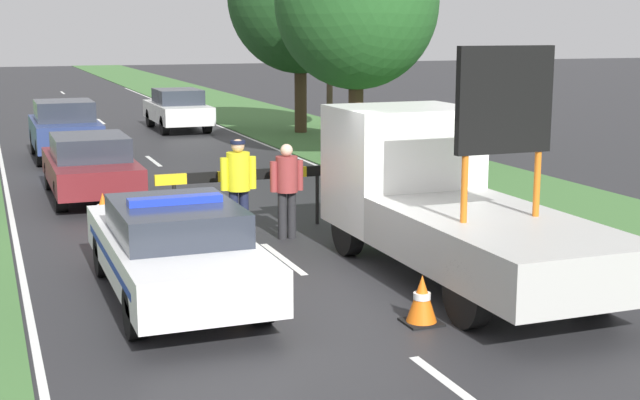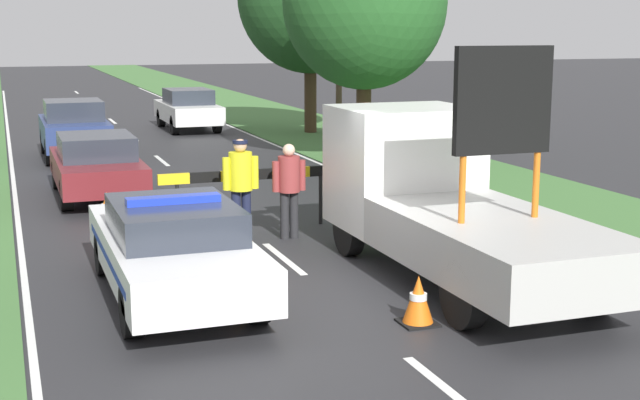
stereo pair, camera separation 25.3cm
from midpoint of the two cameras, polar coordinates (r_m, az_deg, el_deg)
The scene contains 17 objects.
ground_plane at distance 12.88m, azimuth -0.48°, elevation -5.64°, with size 160.00×160.00×0.00m, color #28282B.
lane_markings at distance 26.18m, azimuth -11.17°, elevation 2.68°, with size 8.11×61.45×0.01m.
grass_verge_right at distance 33.55m, azimuth -2.01°, elevation 4.68°, with size 4.68×120.00×0.03m.
police_car at distance 12.42m, azimuth -9.86°, elevation -3.03°, with size 1.82×4.86×1.45m.
work_truck at distance 13.65m, azimuth 7.26°, elevation 0.13°, with size 2.17×6.08×3.45m.
road_barrier at distance 16.42m, azimuth -5.09°, elevation 1.32°, with size 3.42×0.08×1.12m.
police_officer at distance 15.58m, azimuth -5.71°, elevation 1.25°, with size 0.64×0.41×1.79m.
pedestrian_civilian at distance 15.65m, azimuth -2.61°, elevation 1.07°, with size 0.61×0.39×1.69m.
traffic_cone_near_police at distance 11.34m, azimuth 5.90°, elevation -6.36°, with size 0.46×0.46×0.63m.
traffic_cone_centre_front at distance 17.33m, azimuth -14.12°, elevation -0.58°, with size 0.46×0.46×0.63m.
traffic_cone_near_truck at distance 13.35m, azimuth -5.08°, elevation -3.48°, with size 0.53×0.53×0.73m.
traffic_cone_behind_barrier at distance 16.72m, azimuth -11.67°, elevation -1.04°, with size 0.39×0.39×0.54m.
queued_car_wagon_maroon at distance 20.17m, azimuth -14.84°, elevation 2.16°, with size 1.75×4.37×1.40m.
queued_car_hatch_blue at distance 26.48m, azimuth -16.28°, elevation 4.39°, with size 1.77×4.10×1.66m.
queued_car_van_white at distance 33.10m, azimuth -9.32°, elevation 5.77°, with size 1.76×4.47×1.50m.
roadside_tree_near_right at distance 24.72m, azimuth 2.06°, elevation 12.48°, with size 4.47×4.47×6.70m.
utility_pole at distance 29.27m, azimuth 0.38°, elevation 12.36°, with size 1.20×0.20×8.56m.
Camera 1 is at (-4.39, -11.53, 3.68)m, focal length 50.00 mm.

